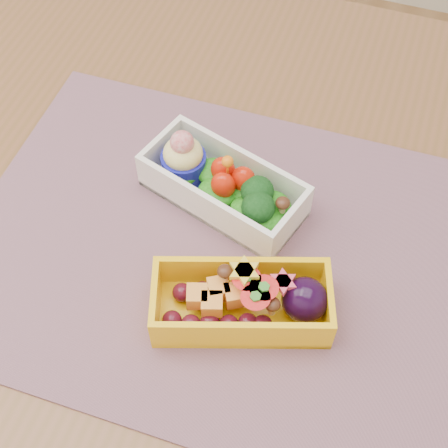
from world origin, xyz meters
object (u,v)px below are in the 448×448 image
(placemat, at_px, (215,249))
(bento_white, at_px, (222,185))
(bento_yellow, at_px, (246,302))
(table, at_px, (230,291))

(placemat, relative_size, bento_white, 2.72)
(placemat, distance_m, bento_yellow, 0.08)
(table, bearing_deg, placemat, -125.64)
(placemat, distance_m, bento_white, 0.06)
(table, distance_m, bento_yellow, 0.15)
(table, xyz_separation_m, bento_white, (-0.02, 0.04, 0.12))
(table, distance_m, placemat, 0.10)
(placemat, bearing_deg, table, 54.36)
(bento_white, xyz_separation_m, bento_yellow, (0.06, -0.11, -0.00))
(bento_white, height_order, bento_yellow, bento_white)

